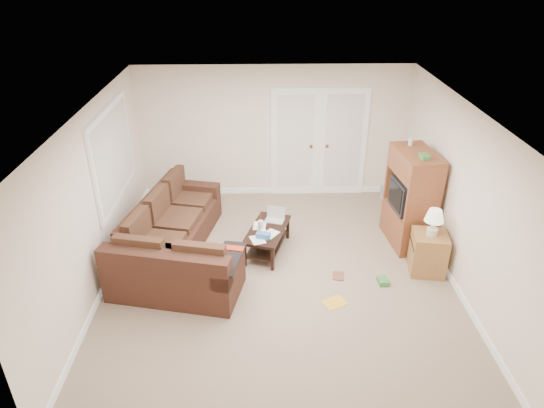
{
  "coord_description": "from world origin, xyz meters",
  "views": [
    {
      "loc": [
        -0.26,
        -5.83,
        4.29
      ],
      "look_at": [
        -0.1,
        0.19,
        1.1
      ],
      "focal_mm": 32.0,
      "sensor_mm": 36.0,
      "label": 1
    }
  ],
  "objects_px": {
    "sectional_sofa": "(174,245)",
    "tv_armoire": "(410,198)",
    "coffee_table": "(268,238)",
    "side_cabinet": "(429,250)"
  },
  "relations": [
    {
      "from": "sectional_sofa",
      "to": "tv_armoire",
      "type": "xyz_separation_m",
      "value": [
        3.68,
        0.55,
        0.47
      ]
    },
    {
      "from": "coffee_table",
      "to": "side_cabinet",
      "type": "distance_m",
      "value": 2.43
    },
    {
      "from": "sectional_sofa",
      "to": "tv_armoire",
      "type": "distance_m",
      "value": 3.75
    },
    {
      "from": "tv_armoire",
      "to": "sectional_sofa",
      "type": "bearing_deg",
      "value": -177.15
    },
    {
      "from": "sectional_sofa",
      "to": "coffee_table",
      "type": "xyz_separation_m",
      "value": [
        1.42,
        0.31,
        -0.1
      ]
    },
    {
      "from": "side_cabinet",
      "to": "tv_armoire",
      "type": "bearing_deg",
      "value": 104.82
    },
    {
      "from": "tv_armoire",
      "to": "side_cabinet",
      "type": "distance_m",
      "value": 0.95
    },
    {
      "from": "sectional_sofa",
      "to": "side_cabinet",
      "type": "height_order",
      "value": "side_cabinet"
    },
    {
      "from": "coffee_table",
      "to": "tv_armoire",
      "type": "xyz_separation_m",
      "value": [
        2.27,
        0.24,
        0.57
      ]
    },
    {
      "from": "sectional_sofa",
      "to": "side_cabinet",
      "type": "distance_m",
      "value": 3.78
    }
  ]
}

